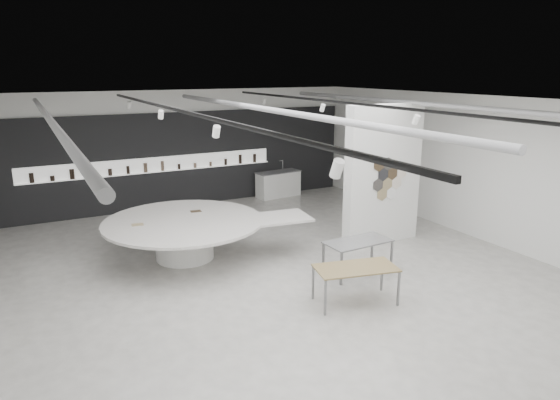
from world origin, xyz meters
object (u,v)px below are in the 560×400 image
kitchen_counter (278,184)px  sample_table_wood (356,270)px  partition_column (383,175)px  sample_table_stone (358,244)px  display_island (188,233)px

kitchen_counter → sample_table_wood: bearing=-113.6°
partition_column → sample_table_stone: 2.59m
partition_column → sample_table_wood: (-2.71, -2.64, -1.12)m
sample_table_wood → partition_column: bearing=44.2°
sample_table_wood → sample_table_stone: 1.47m
partition_column → kitchen_counter: size_ratio=2.16×
partition_column → sample_table_wood: bearing=-135.8°
sample_table_stone → sample_table_wood: bearing=-127.9°
sample_table_wood → sample_table_stone: (0.90, 1.16, 0.02)m
kitchen_counter → partition_column: bearing=-94.5°
sample_table_wood → sample_table_stone: sample_table_stone is taller
sample_table_wood → kitchen_counter: kitchen_counter is taller
display_island → sample_table_stone: (3.07, -2.65, 0.07)m
display_island → sample_table_wood: (2.17, -3.81, 0.05)m
display_island → kitchen_counter: bearing=49.7°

